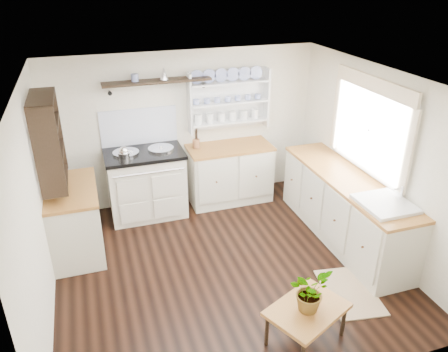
{
  "coord_description": "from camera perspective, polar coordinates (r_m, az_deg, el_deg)",
  "views": [
    {
      "loc": [
        -1.38,
        -4.18,
        3.35
      ],
      "look_at": [
        0.07,
        0.25,
        1.1
      ],
      "focal_mm": 35.0,
      "sensor_mm": 36.0,
      "label": 1
    }
  ],
  "objects": [
    {
      "name": "floor",
      "position": [
        5.53,
        0.11,
        -11.5
      ],
      "size": [
        4.0,
        3.8,
        0.01
      ],
      "primitive_type": "cube",
      "color": "black",
      "rests_on": "ground"
    },
    {
      "name": "wall_back",
      "position": [
        6.61,
        -5.05,
        6.23
      ],
      "size": [
        4.0,
        0.02,
        2.3
      ],
      "primitive_type": "cube",
      "color": "beige",
      "rests_on": "ground"
    },
    {
      "name": "wall_right",
      "position": [
        5.81,
        19.23,
        1.99
      ],
      "size": [
        0.02,
        3.8,
        2.3
      ],
      "primitive_type": "cube",
      "color": "beige",
      "rests_on": "ground"
    },
    {
      "name": "wall_left",
      "position": [
        4.77,
        -23.42,
        -4.06
      ],
      "size": [
        0.02,
        3.8,
        2.3
      ],
      "primitive_type": "cube",
      "color": "beige",
      "rests_on": "ground"
    },
    {
      "name": "ceiling",
      "position": [
        4.53,
        0.14,
        12.34
      ],
      "size": [
        4.0,
        3.8,
        0.01
      ],
      "primitive_type": "cube",
      "color": "white",
      "rests_on": "wall_back"
    },
    {
      "name": "window",
      "position": [
        5.75,
        18.55,
        6.3
      ],
      "size": [
        0.08,
        1.55,
        1.22
      ],
      "color": "white",
      "rests_on": "wall_right"
    },
    {
      "name": "aga_cooker",
      "position": [
        6.46,
        -10.11,
        -0.84
      ],
      "size": [
        1.11,
        0.77,
        1.02
      ],
      "color": "beige",
      "rests_on": "floor"
    },
    {
      "name": "back_cabinets",
      "position": [
        6.76,
        0.72,
        0.46
      ],
      "size": [
        1.27,
        0.63,
        0.9
      ],
      "color": "beige",
      "rests_on": "floor"
    },
    {
      "name": "right_cabinets",
      "position": [
        6.01,
        15.43,
        -3.99
      ],
      "size": [
        0.62,
        2.43,
        0.9
      ],
      "color": "beige",
      "rests_on": "floor"
    },
    {
      "name": "belfast_sink",
      "position": [
        5.33,
        20.11,
        -4.54
      ],
      "size": [
        0.55,
        0.6,
        0.45
      ],
      "color": "white",
      "rests_on": "right_cabinets"
    },
    {
      "name": "left_cabinets",
      "position": [
        5.86,
        -18.86,
        -5.35
      ],
      "size": [
        0.62,
        1.13,
        0.9
      ],
      "color": "beige",
      "rests_on": "floor"
    },
    {
      "name": "plate_rack",
      "position": [
        6.62,
        0.45,
        10.05
      ],
      "size": [
        1.2,
        0.22,
        0.9
      ],
      "color": "white",
      "rests_on": "wall_back"
    },
    {
      "name": "high_shelf",
      "position": [
        6.21,
        -8.72,
        12.05
      ],
      "size": [
        1.5,
        0.29,
        0.16
      ],
      "color": "black",
      "rests_on": "wall_back"
    },
    {
      "name": "left_shelving",
      "position": [
        5.41,
        -21.96,
        4.41
      ],
      "size": [
        0.28,
        0.8,
        1.05
      ],
      "primitive_type": "cube",
      "color": "black",
      "rests_on": "wall_left"
    },
    {
      "name": "kettle",
      "position": [
        6.1,
        -12.91,
        2.79
      ],
      "size": [
        0.17,
        0.17,
        0.21
      ],
      "primitive_type": null,
      "color": "silver",
      "rests_on": "aga_cooker"
    },
    {
      "name": "utensil_crock",
      "position": [
        6.5,
        -3.66,
        4.24
      ],
      "size": [
        0.11,
        0.11,
        0.13
      ],
      "primitive_type": "cylinder",
      "color": "brown",
      "rests_on": "back_cabinets"
    },
    {
      "name": "center_table",
      "position": [
        4.45,
        10.8,
        -17.02
      ],
      "size": [
        0.9,
        0.8,
        0.41
      ],
      "rotation": [
        0.0,
        0.0,
        0.43
      ],
      "color": "brown",
      "rests_on": "floor"
    },
    {
      "name": "potted_plant",
      "position": [
        4.29,
        11.09,
        -14.52
      ],
      "size": [
        0.49,
        0.48,
        0.42
      ],
      "primitive_type": "imported",
      "rotation": [
        0.0,
        0.0,
        0.6
      ],
      "color": "#3F7233",
      "rests_on": "center_table"
    },
    {
      "name": "floor_rug",
      "position": [
        5.33,
        16.06,
        -14.34
      ],
      "size": [
        0.67,
        0.92,
        0.02
      ],
      "primitive_type": "cube",
      "rotation": [
        0.0,
        0.0,
        -0.15
      ],
      "color": "#968257",
      "rests_on": "floor"
    }
  ]
}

